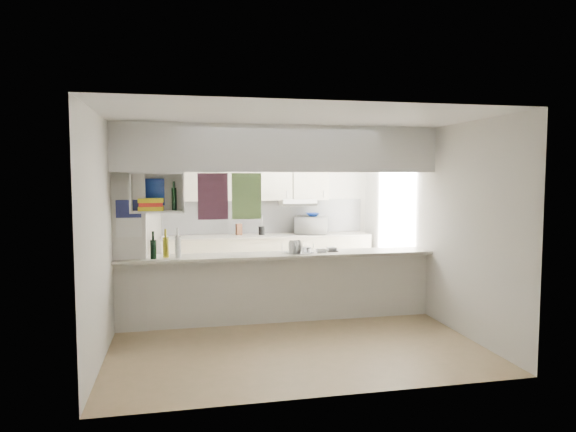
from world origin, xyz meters
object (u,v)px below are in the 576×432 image
object	(u,v)px
bowl	(313,215)
wine_bottles	(166,247)
microwave	(311,225)
dish_rack	(297,248)

from	to	relation	value
bowl	wine_bottles	distance (m)	3.33
microwave	dish_rack	distance (m)	2.28
bowl	wine_bottles	bearing A→B (deg)	-138.29
microwave	dish_rack	world-z (taller)	microwave
bowl	microwave	bearing A→B (deg)	-133.00
dish_rack	microwave	bearing A→B (deg)	53.81
dish_rack	wine_bottles	xyz separation A→B (m)	(-1.70, -0.03, 0.06)
microwave	wine_bottles	xyz separation A→B (m)	(-2.45, -2.17, -0.02)
bowl	dish_rack	xyz separation A→B (m)	(-0.78, -2.19, -0.26)
microwave	dish_rack	xyz separation A→B (m)	(-0.75, -2.15, -0.08)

